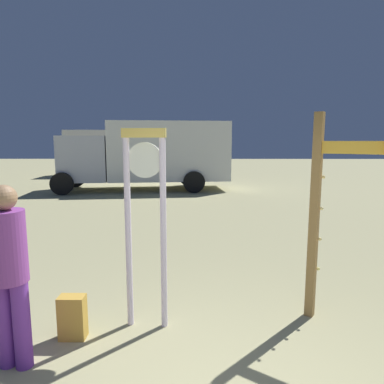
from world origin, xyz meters
The scene contains 6 objects.
standing_clock centered at (-0.83, 1.76, 1.39)m, with size 0.49×0.13×2.26m.
arrow_sign centered at (1.37, 1.83, 1.59)m, with size 0.89×0.69×2.45m.
person_near_clock centered at (-1.99, 1.01, 0.97)m, with size 0.33×0.33×1.74m.
backpack centered at (-1.61, 1.48, 0.24)m, with size 0.28×0.21×0.48m.
box_truck_near centered at (-2.22, 13.15, 1.61)m, with size 7.57×3.40×2.95m.
box_truck_far centered at (-4.97, 19.68, 1.55)m, with size 6.99×2.72×2.80m.
Camera 1 is at (-0.29, -1.99, 2.12)m, focal length 32.14 mm.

